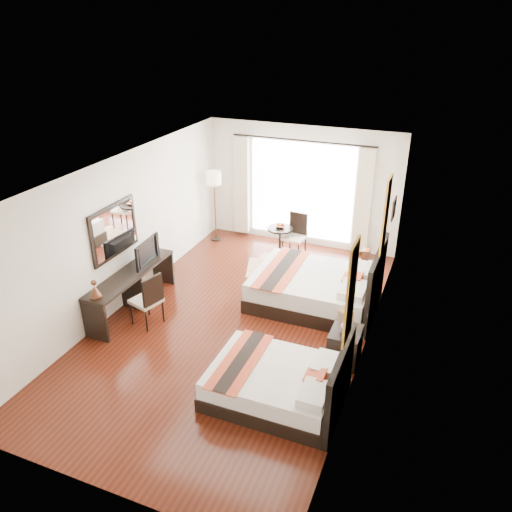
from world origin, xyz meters
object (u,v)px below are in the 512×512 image
at_px(television, 143,251).
at_px(window_chair, 295,244).
at_px(console_desk, 132,291).
at_px(desk_chair, 148,309).
at_px(side_table, 280,241).
at_px(fruit_bowl, 280,227).
at_px(bed_far, 318,288).
at_px(table_lamp, 346,317).
at_px(vase, 343,335).
at_px(nightstand, 345,346).
at_px(bed_near, 280,383).
at_px(floor_lamp, 214,183).

height_order(television, window_chair, television).
xyz_separation_m(console_desk, desk_chair, (0.54, -0.33, -0.08)).
distance_m(side_table, fruit_bowl, 0.36).
bearing_deg(bed_far, table_lamp, -60.58).
xyz_separation_m(bed_far, fruit_bowl, (-1.39, 1.75, 0.35)).
bearing_deg(side_table, desk_chair, -109.31).
bearing_deg(vase, window_chair, 118.68).
height_order(side_table, window_chair, window_chair).
bearing_deg(bed_far, nightstand, -60.47).
bearing_deg(vase, nightstand, 85.81).
distance_m(bed_near, side_table, 4.73).
height_order(bed_far, floor_lamp, floor_lamp).
bearing_deg(fruit_bowl, floor_lamp, 173.20).
bearing_deg(side_table, fruit_bowl, 161.25).
bearing_deg(window_chair, television, -29.48).
bearing_deg(fruit_bowl, television, -122.35).
bearing_deg(console_desk, desk_chair, -31.17).
xyz_separation_m(bed_near, bed_far, (-0.20, 2.72, 0.06)).
relative_size(bed_far, television, 2.79).
height_order(bed_near, table_lamp, bed_near).
bearing_deg(bed_far, window_chair, 120.16).
height_order(vase, side_table, side_table).
distance_m(fruit_bowl, window_chair, 0.52).
bearing_deg(bed_far, bed_near, -85.82).
height_order(bed_near, console_desk, bed_near).
xyz_separation_m(floor_lamp, window_chair, (2.05, -0.15, -1.15)).
height_order(bed_near, window_chair, bed_near).
relative_size(nightstand, table_lamp, 1.43).
distance_m(bed_far, window_chair, 2.09).
bearing_deg(vase, television, 170.61).
bearing_deg(side_table, vase, -56.86).
relative_size(bed_far, fruit_bowl, 10.51).
height_order(side_table, fruit_bowl, fruit_bowl).
relative_size(side_table, fruit_bowl, 3.03).
height_order(console_desk, side_table, console_desk).
relative_size(bed_far, desk_chair, 2.32).
distance_m(nightstand, window_chair, 3.83).
relative_size(table_lamp, desk_chair, 0.41).
relative_size(table_lamp, floor_lamp, 0.24).
bearing_deg(bed_far, television, -162.32).
xyz_separation_m(floor_lamp, fruit_bowl, (1.71, -0.20, -0.76)).
distance_m(bed_near, window_chair, 4.70).
xyz_separation_m(table_lamp, vase, (0.03, -0.21, -0.21)).
relative_size(console_desk, side_table, 3.32).
bearing_deg(vase, console_desk, 176.98).
bearing_deg(side_table, floor_lamp, 173.13).
height_order(desk_chair, fruit_bowl, desk_chair).
distance_m(bed_near, bed_far, 2.72).
xyz_separation_m(bed_far, table_lamp, (0.82, -1.45, 0.44)).
height_order(bed_far, nightstand, bed_far).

